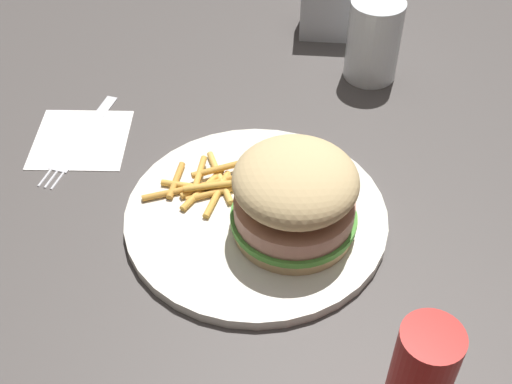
{
  "coord_description": "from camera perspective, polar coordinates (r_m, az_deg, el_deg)",
  "views": [
    {
      "loc": [
        -0.51,
        -0.01,
        0.52
      ],
      "look_at": [
        -0.02,
        -0.02,
        0.04
      ],
      "focal_mm": 47.58,
      "sensor_mm": 36.0,
      "label": 1
    }
  ],
  "objects": [
    {
      "name": "napkin_dispenser",
      "position": [
        0.99,
        6.51,
        15.52
      ],
      "size": [
        0.07,
        0.1,
        0.09
      ],
      "primitive_type": "cube",
      "rotation": [
        0.0,
        0.0,
        4.62
      ],
      "color": "#B7BABF",
      "rests_on": "ground_plane"
    },
    {
      "name": "plate",
      "position": [
        0.71,
        -0.0,
        -2.07
      ],
      "size": [
        0.27,
        0.27,
        0.01
      ],
      "primitive_type": "cylinder",
      "color": "silver",
      "rests_on": "ground_plane"
    },
    {
      "name": "drink_glass",
      "position": [
        0.9,
        9.8,
        12.12
      ],
      "size": [
        0.07,
        0.07,
        0.11
      ],
      "color": "silver",
      "rests_on": "ground_plane"
    },
    {
      "name": "sandwich",
      "position": [
        0.66,
        3.28,
        -0.33
      ],
      "size": [
        0.13,
        0.13,
        0.09
      ],
      "color": "tan",
      "rests_on": "plate"
    },
    {
      "name": "fork",
      "position": [
        0.83,
        -14.58,
        4.4
      ],
      "size": [
        0.17,
        0.07,
        0.0
      ],
      "color": "silver",
      "rests_on": "napkin"
    },
    {
      "name": "ground_plane",
      "position": [
        0.73,
        -1.42,
        -1.03
      ],
      "size": [
        1.6,
        1.6,
        0.0
      ],
      "primitive_type": "plane",
      "color": "#47423F"
    },
    {
      "name": "fries_pile",
      "position": [
        0.73,
        -4.4,
        0.59
      ],
      "size": [
        0.1,
        0.12,
        0.01
      ],
      "color": "gold",
      "rests_on": "plate"
    },
    {
      "name": "napkin",
      "position": [
        0.83,
        -14.5,
        4.34
      ],
      "size": [
        0.11,
        0.11,
        0.0
      ],
      "primitive_type": "cube",
      "rotation": [
        0.0,
        0.0,
        -0.03
      ],
      "color": "white",
      "rests_on": "ground_plane"
    }
  ]
}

